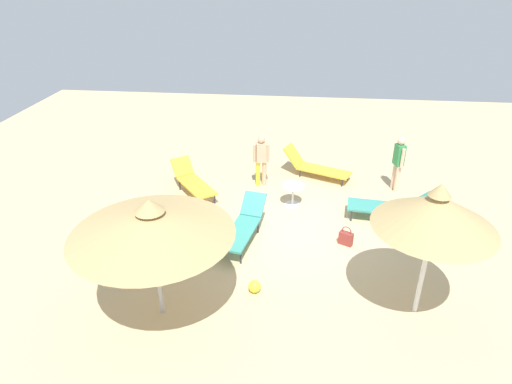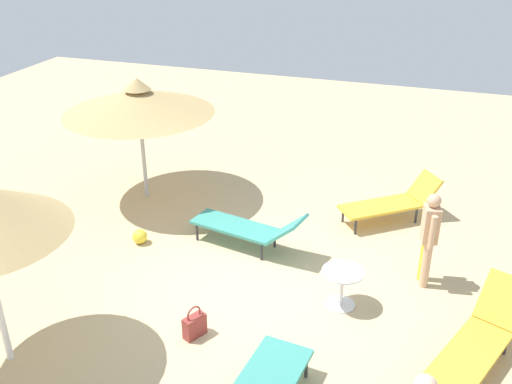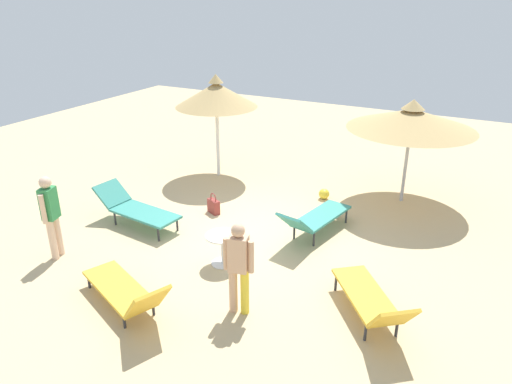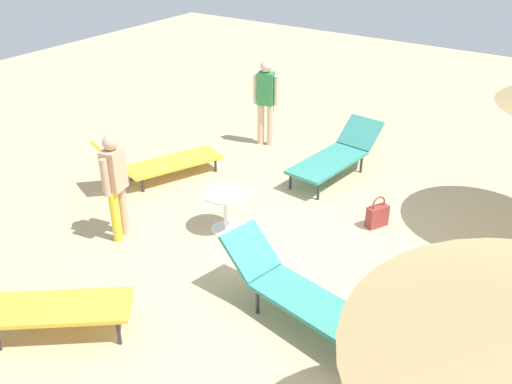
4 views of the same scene
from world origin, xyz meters
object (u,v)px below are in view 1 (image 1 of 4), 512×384
at_px(person_standing_back, 261,158).
at_px(side_table_round, 293,192).
at_px(lounge_chair_far_left, 389,206).
at_px(parasol_umbrella_far_right, 151,222).
at_px(beach_ball, 255,287).
at_px(parasol_umbrella_center, 436,211).
at_px(lounge_chair_front, 193,181).
at_px(lounge_chair_near_left, 244,225).
at_px(handbag, 346,238).
at_px(lounge_chair_edge, 315,166).
at_px(person_standing_near_right, 398,161).

relative_size(person_standing_back, side_table_round, 2.51).
xyz_separation_m(lounge_chair_far_left, person_standing_back, (3.38, -1.59, 0.47)).
bearing_deg(lounge_chair_far_left, parasol_umbrella_far_right, 39.28).
distance_m(person_standing_back, beach_ball, 4.76).
bearing_deg(side_table_round, lounge_chair_far_left, 168.30).
xyz_separation_m(parasol_umbrella_center, side_table_round, (2.43, -3.81, -1.76)).
height_order(parasol_umbrella_center, side_table_round, parasol_umbrella_center).
height_order(lounge_chair_front, lounge_chair_near_left, lounge_chair_front).
bearing_deg(lounge_chair_far_left, beach_ball, 45.45).
bearing_deg(lounge_chair_near_left, parasol_umbrella_center, 149.85).
distance_m(lounge_chair_far_left, lounge_chair_near_left, 3.73).
relative_size(parasol_umbrella_center, lounge_chair_far_left, 1.31).
distance_m(lounge_chair_near_left, person_standing_back, 2.90).
bearing_deg(parasol_umbrella_far_right, lounge_chair_front, -83.67).
bearing_deg(parasol_umbrella_far_right, handbag, -143.73).
distance_m(lounge_chair_near_left, beach_ball, 1.91).
xyz_separation_m(lounge_chair_edge, lounge_chair_far_left, (-1.83, 2.35, 0.05)).
bearing_deg(person_standing_back, lounge_chair_far_left, 154.85).
bearing_deg(parasol_umbrella_center, handbag, -61.07).
relative_size(parasol_umbrella_far_right, lounge_chair_edge, 1.35).
height_order(handbag, side_table_round, side_table_round).
relative_size(lounge_chair_front, handbag, 3.75).
xyz_separation_m(parasol_umbrella_center, beach_ball, (3.06, -0.20, -2.03)).
xyz_separation_m(handbag, side_table_round, (1.29, -1.74, 0.23)).
height_order(parasol_umbrella_far_right, parasol_umbrella_center, parasol_umbrella_center).
distance_m(lounge_chair_front, handbag, 4.62).
distance_m(lounge_chair_front, person_standing_back, 2.04).
bearing_deg(person_standing_near_right, lounge_chair_near_left, 36.97).
xyz_separation_m(lounge_chair_front, lounge_chair_near_left, (-1.74, 2.16, 0.01)).
bearing_deg(beach_ball, lounge_chair_near_left, -76.25).
relative_size(parasol_umbrella_far_right, lounge_chair_near_left, 1.37).
height_order(lounge_chair_edge, person_standing_near_right, person_standing_near_right).
height_order(lounge_chair_front, person_standing_back, person_standing_back).
relative_size(parasol_umbrella_far_right, person_standing_back, 1.87).
xyz_separation_m(lounge_chair_front, person_standing_near_right, (-5.68, -0.81, 0.52)).
bearing_deg(lounge_chair_edge, parasol_umbrella_center, 108.00).
bearing_deg(lounge_chair_front, parasol_umbrella_far_right, 96.33).
bearing_deg(person_standing_near_right, person_standing_back, 1.70).
distance_m(parasol_umbrella_far_right, person_standing_back, 5.71).
height_order(lounge_chair_far_left, person_standing_back, person_standing_back).
distance_m(lounge_chair_edge, person_standing_near_right, 2.43).
distance_m(parasol_umbrella_center, lounge_chair_far_left, 3.76).
relative_size(parasol_umbrella_center, side_table_round, 4.43).
bearing_deg(lounge_chair_far_left, person_standing_near_right, -104.54).
xyz_separation_m(parasol_umbrella_center, person_standing_back, (3.39, -4.90, -1.30)).
bearing_deg(lounge_chair_edge, side_table_round, 72.10).
bearing_deg(beach_ball, parasol_umbrella_center, 176.17).
height_order(lounge_chair_near_left, side_table_round, lounge_chair_near_left).
relative_size(lounge_chair_far_left, person_standing_near_right, 1.28).
bearing_deg(person_standing_back, parasol_umbrella_center, 124.68).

